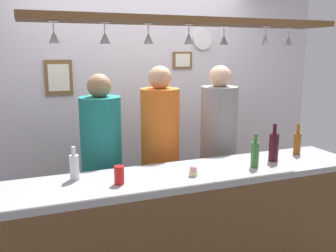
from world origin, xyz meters
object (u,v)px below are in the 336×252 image
object	(u,v)px
cupcake	(193,171)
picture_frame_caricature	(59,78)
bottle_beer_amber_tall	(297,142)
bottle_beer_green_import	(255,154)
person_left_teal_shirt	(102,154)
drink_can	(119,175)
person_right_grey_shirt	(218,139)
bottle_wine_dark_red	(274,146)
picture_frame_upper_small	(182,60)
person_middle_orange_shirt	(160,144)
wall_clock	(203,39)
bottle_soda_clear	(74,166)

from	to	relation	value
cupcake	picture_frame_caricature	xyz separation A→B (m)	(-0.75, 1.49, 0.57)
bottle_beer_amber_tall	bottle_beer_green_import	size ratio (longest dim) A/B	1.00
bottle_beer_green_import	person_left_teal_shirt	bearing A→B (deg)	145.07
drink_can	person_right_grey_shirt	bearing A→B (deg)	32.07
bottle_beer_amber_tall	bottle_wine_dark_red	size ratio (longest dim) A/B	0.87
bottle_beer_amber_tall	bottle_beer_green_import	bearing A→B (deg)	-161.89
person_left_teal_shirt	picture_frame_upper_small	world-z (taller)	picture_frame_upper_small
person_middle_orange_shirt	bottle_beer_amber_tall	bearing A→B (deg)	-27.23
picture_frame_caricature	wall_clock	distance (m)	1.58
cupcake	bottle_wine_dark_red	bearing A→B (deg)	7.68
person_middle_orange_shirt	picture_frame_caricature	xyz separation A→B (m)	(-0.77, 0.76, 0.55)
person_middle_orange_shirt	bottle_wine_dark_red	distance (m)	0.96
picture_frame_caricature	wall_clock	bearing A→B (deg)	-0.23
bottle_beer_green_import	picture_frame_caricature	size ratio (longest dim) A/B	0.76
bottle_soda_clear	bottle_beer_green_import	distance (m)	1.32
bottle_soda_clear	picture_frame_upper_small	world-z (taller)	picture_frame_upper_small
person_left_teal_shirt	person_middle_orange_shirt	size ratio (longest dim) A/B	0.97
person_left_teal_shirt	picture_frame_upper_small	distance (m)	1.50
person_right_grey_shirt	drink_can	distance (m)	1.32
person_right_grey_shirt	bottle_beer_amber_tall	world-z (taller)	person_right_grey_shirt
picture_frame_upper_small	wall_clock	size ratio (longest dim) A/B	1.00
person_right_grey_shirt	picture_frame_upper_small	world-z (taller)	picture_frame_upper_small
bottle_soda_clear	wall_clock	bearing A→B (deg)	38.79
drink_can	picture_frame_caricature	bearing A→B (deg)	98.90
person_right_grey_shirt	bottle_wine_dark_red	world-z (taller)	person_right_grey_shirt
cupcake	bottle_soda_clear	bearing A→B (deg)	164.01
bottle_beer_green_import	wall_clock	world-z (taller)	wall_clock
person_right_grey_shirt	person_middle_orange_shirt	bearing A→B (deg)	180.00
person_left_teal_shirt	wall_clock	size ratio (longest dim) A/B	7.60
cupcake	picture_frame_upper_small	size ratio (longest dim) A/B	0.35
person_middle_orange_shirt	bottle_wine_dark_red	size ratio (longest dim) A/B	5.76
bottle_wine_dark_red	bottle_beer_green_import	world-z (taller)	bottle_wine_dark_red
bottle_soda_clear	bottle_beer_amber_tall	world-z (taller)	bottle_beer_amber_tall
bottle_beer_green_import	cupcake	bearing A→B (deg)	-177.86
bottle_soda_clear	drink_can	xyz separation A→B (m)	(0.26, -0.19, -0.03)
bottle_wine_dark_red	picture_frame_caricature	distance (m)	2.10
bottle_soda_clear	bottle_wine_dark_red	distance (m)	1.54
bottle_wine_dark_red	picture_frame_caricature	bearing A→B (deg)	137.05
picture_frame_caricature	wall_clock	size ratio (longest dim) A/B	1.55
drink_can	bottle_soda_clear	bearing A→B (deg)	143.48
bottle_beer_amber_tall	cupcake	size ratio (longest dim) A/B	3.33
bottle_soda_clear	picture_frame_upper_small	size ratio (longest dim) A/B	1.05
bottle_beer_green_import	person_right_grey_shirt	bearing A→B (deg)	83.55
wall_clock	person_middle_orange_shirt	bearing A→B (deg)	-135.42
person_left_teal_shirt	wall_clock	bearing A→B (deg)	30.40
picture_frame_upper_small	picture_frame_caricature	size ratio (longest dim) A/B	0.65
bottle_beer_amber_tall	cupcake	bearing A→B (deg)	-169.48
person_middle_orange_shirt	picture_frame_upper_small	distance (m)	1.17
person_left_teal_shirt	wall_clock	distance (m)	1.78
person_left_teal_shirt	bottle_wine_dark_red	xyz separation A→B (m)	(1.25, -0.63, 0.10)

